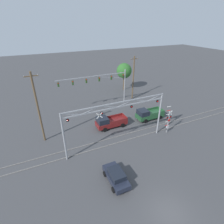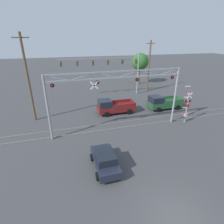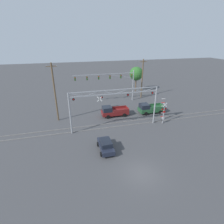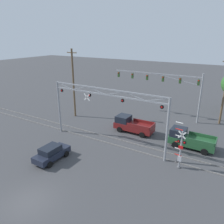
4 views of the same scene
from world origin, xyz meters
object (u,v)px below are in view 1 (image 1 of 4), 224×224
crossing_gantry (117,116)px  pickup_truck_lead (109,122)px  sedan_waiting (116,176)px  pickup_truck_following (148,114)px  utility_pole_right (133,78)px  crossing_signal_mast (168,122)px  background_tree_beyond_span (124,71)px  traffic_signal_span (106,82)px  utility_pole_left (38,108)px

crossing_gantry → pickup_truck_lead: bearing=77.9°
crossing_gantry → sedan_waiting: (-2.96, -5.92, -4.12)m
pickup_truck_following → utility_pole_right: 10.77m
sedan_waiting → crossing_signal_mast: bearing=24.6°
crossing_signal_mast → background_tree_beyond_span: size_ratio=0.69×
traffic_signal_span → pickup_truck_following: bearing=-59.4°
sedan_waiting → utility_pole_left: bearing=119.5°
traffic_signal_span → utility_pole_right: bearing=10.9°
crossing_signal_mast → utility_pole_left: 19.67m
pickup_truck_following → traffic_signal_span: bearing=120.6°
pickup_truck_following → utility_pole_right: utility_pole_right is taller
traffic_signal_span → pickup_truck_lead: traffic_signal_span is taller
traffic_signal_span → pickup_truck_lead: bearing=-109.1°
pickup_truck_following → sedan_waiting: bearing=-138.4°
crossing_gantry → crossing_signal_mast: size_ratio=3.09×
crossing_gantry → traffic_signal_span: (3.76, 12.76, 0.49)m
pickup_truck_following → utility_pole_left: (-18.17, 1.21, 4.49)m
traffic_signal_span → crossing_signal_mast: bearing=-69.0°
pickup_truck_lead → background_tree_beyond_span: (10.76, 15.07, 4.05)m
crossing_gantry → crossing_signal_mast: bearing=-3.3°
crossing_signal_mast → pickup_truck_following: 5.03m
crossing_gantry → utility_pole_left: utility_pole_left is taller
pickup_truck_following → background_tree_beyond_span: background_tree_beyond_span is taller
utility_pole_left → utility_pole_right: 22.21m
utility_pole_left → sedan_waiting: bearing=-60.5°
sedan_waiting → utility_pole_right: size_ratio=0.41×
crossing_signal_mast → traffic_signal_span: size_ratio=0.34×
crossing_signal_mast → sedan_waiting: size_ratio=1.20×
pickup_truck_lead → background_tree_beyond_span: 18.95m
pickup_truck_lead → utility_pole_right: (9.97, 9.26, 4.00)m
sedan_waiting → utility_pole_right: 24.81m
crossing_gantry → sedan_waiting: bearing=-116.6°
crossing_gantry → sedan_waiting: size_ratio=3.71×
pickup_truck_following → utility_pole_right: (2.33, 9.73, 4.00)m
crossing_gantry → utility_pole_left: (-9.49, 5.64, 0.54)m
pickup_truck_lead → traffic_signal_span: bearing=70.9°
traffic_signal_span → crossing_gantry: bearing=-106.4°
crossing_gantry → utility_pole_left: size_ratio=1.40×
crossing_gantry → pickup_truck_lead: (1.05, 4.90, -3.95)m
utility_pole_right → traffic_signal_span: bearing=-169.1°
pickup_truck_following → background_tree_beyond_span: bearing=78.6°
sedan_waiting → background_tree_beyond_span: bearing=60.3°
crossing_gantry → background_tree_beyond_span: (11.81, 19.96, 0.10)m
utility_pole_left → background_tree_beyond_span: 25.67m
crossing_signal_mast → utility_pole_right: (2.15, 14.66, 3.05)m
crossing_signal_mast → utility_pole_left: size_ratio=0.45×
crossing_signal_mast → traffic_signal_span: bearing=111.0°
utility_pole_left → background_tree_beyond_span: size_ratio=1.53×
crossing_signal_mast → utility_pole_right: utility_pole_right is taller
crossing_gantry → sedan_waiting: 7.79m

